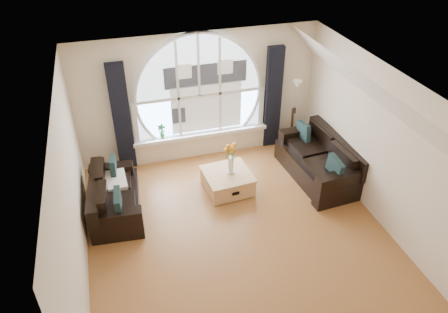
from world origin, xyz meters
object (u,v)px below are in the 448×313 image
at_px(coffee_chest, 227,180).
at_px(guitar, 290,127).
at_px(potted_plant, 162,131).
at_px(sofa_right, 319,160).
at_px(floor_lamp, 294,115).
at_px(sofa_left, 115,194).
at_px(vase_flowers, 231,155).

xyz_separation_m(coffee_chest, guitar, (1.76, 1.07, 0.32)).
height_order(coffee_chest, potted_plant, potted_plant).
xyz_separation_m(sofa_right, floor_lamp, (-0.03, 1.22, 0.40)).
height_order(sofa_right, floor_lamp, floor_lamp).
distance_m(sofa_left, floor_lamp, 4.16).
xyz_separation_m(vase_flowers, guitar, (1.70, 1.06, -0.25)).
height_order(sofa_left, floor_lamp, floor_lamp).
relative_size(coffee_chest, guitar, 0.83).
height_order(guitar, potted_plant, guitar).
bearing_deg(potted_plant, sofa_left, -127.71).
height_order(coffee_chest, floor_lamp, floor_lamp).
distance_m(sofa_left, guitar, 4.05).
bearing_deg(sofa_left, guitar, 21.42).
relative_size(sofa_right, vase_flowers, 2.78).
relative_size(coffee_chest, vase_flowers, 1.25).
distance_m(sofa_left, vase_flowers, 2.23).
distance_m(sofa_right, potted_plant, 3.26).
bearing_deg(sofa_left, sofa_right, 4.60).
height_order(coffee_chest, guitar, guitar).
bearing_deg(sofa_right, guitar, 91.17).
height_order(coffee_chest, vase_flowers, vase_flowers).
bearing_deg(potted_plant, guitar, -6.09).
distance_m(coffee_chest, vase_flowers, 0.57).
height_order(sofa_left, potted_plant, potted_plant).
distance_m(vase_flowers, potted_plant, 1.74).
bearing_deg(coffee_chest, sofa_right, -7.40).
bearing_deg(coffee_chest, floor_lamp, 26.93).
relative_size(floor_lamp, potted_plant, 4.90).
distance_m(sofa_left, coffee_chest, 2.14).
xyz_separation_m(sofa_right, guitar, (-0.11, 1.17, 0.13)).
distance_m(vase_flowers, floor_lamp, 2.10).
xyz_separation_m(sofa_right, vase_flowers, (-1.81, 0.11, 0.38)).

